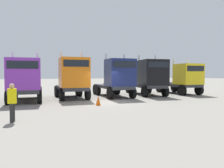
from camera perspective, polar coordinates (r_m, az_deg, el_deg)
ground at (r=17.36m, az=-0.89°, el=-4.80°), size 200.00×200.00×0.00m
semi_truck_purple at (r=18.53m, az=-22.04°, el=1.08°), size 2.99×6.48×4.03m
semi_truck_orange at (r=19.60m, az=-10.32°, el=1.56°), size 2.76×5.82×4.26m
semi_truck_navy at (r=20.66m, az=1.31°, el=1.58°), size 2.90×6.56×4.23m
semi_truck_black at (r=22.78m, az=10.00°, el=1.81°), size 3.47×6.74×4.28m
semi_truck_yellow at (r=25.30m, az=18.53°, el=1.39°), size 2.86×5.89×3.96m
visitor_in_hivis at (r=11.05m, az=-24.90°, el=-3.77°), size 0.47×0.47×1.80m
traffic_cone_near at (r=15.53m, az=-3.66°, el=-4.39°), size 0.36×0.36×0.69m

